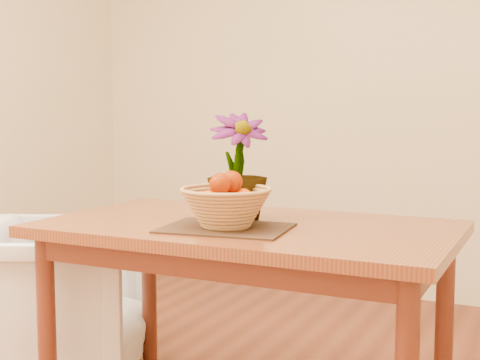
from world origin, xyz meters
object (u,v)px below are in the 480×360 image
at_px(wicker_basket, 226,209).
at_px(potted_plant, 237,167).
at_px(table, 247,248).
at_px(armchair, 54,294).

relative_size(wicker_basket, potted_plant, 0.79).
xyz_separation_m(table, wicker_basket, (-0.02, -0.13, 0.15)).
distance_m(table, armchair, 0.97).
distance_m(table, potted_plant, 0.29).
distance_m(table, wicker_basket, 0.20).
xyz_separation_m(potted_plant, armchair, (-0.86, 0.02, -0.57)).
distance_m(potted_plant, armchair, 1.03).
xyz_separation_m(wicker_basket, potted_plant, (-0.04, 0.17, 0.12)).
relative_size(wicker_basket, armchair, 0.40).
bearing_deg(potted_plant, armchair, 138.81).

